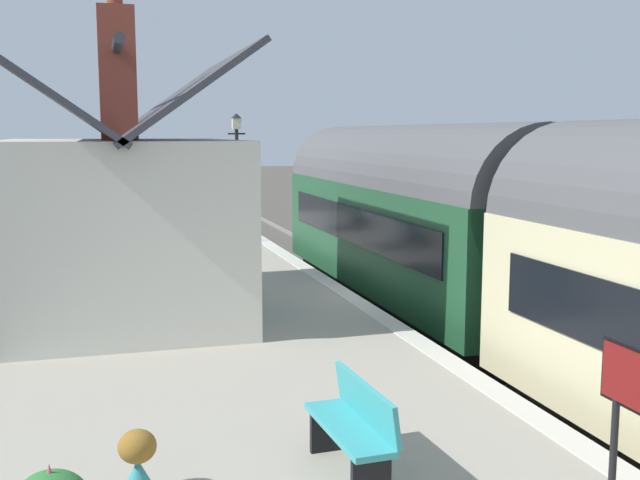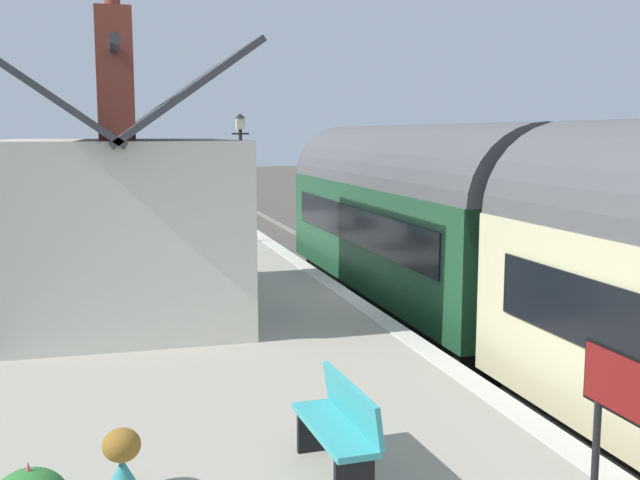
{
  "view_description": "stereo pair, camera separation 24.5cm",
  "coord_description": "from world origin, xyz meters",
  "px_view_note": "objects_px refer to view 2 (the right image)",
  "views": [
    {
      "loc": [
        -13.79,
        5.8,
        4.14
      ],
      "look_at": [
        0.96,
        1.5,
        1.97
      ],
      "focal_mm": 42.61,
      "sensor_mm": 36.0,
      "label": 1
    },
    {
      "loc": [
        -13.85,
        5.56,
        4.14
      ],
      "look_at": [
        0.96,
        1.5,
        1.97
      ],
      "focal_mm": 42.61,
      "sensor_mm": 36.0,
      "label": 2
    }
  ],
  "objects_px": {
    "station_sign_board": "(624,403)",
    "station_building": "(120,219)",
    "bench_by_lamp": "(192,238)",
    "lamp_post_platform": "(241,153)",
    "bench_near_building": "(181,219)",
    "planter_corner_building": "(122,462)",
    "bench_platform_end": "(339,425)",
    "train": "(550,259)"
  },
  "relations": [
    {
      "from": "bench_platform_end",
      "to": "lamp_post_platform",
      "type": "height_order",
      "value": "lamp_post_platform"
    },
    {
      "from": "station_building",
      "to": "bench_by_lamp",
      "type": "height_order",
      "value": "station_building"
    },
    {
      "from": "planter_corner_building",
      "to": "station_sign_board",
      "type": "bearing_deg",
      "value": -118.68
    },
    {
      "from": "train",
      "to": "bench_by_lamp",
      "type": "xyz_separation_m",
      "value": [
        9.5,
        4.5,
        -0.77
      ]
    },
    {
      "from": "bench_by_lamp",
      "to": "lamp_post_platform",
      "type": "distance_m",
      "value": 3.49
    },
    {
      "from": "bench_by_lamp",
      "to": "lamp_post_platform",
      "type": "xyz_separation_m",
      "value": [
        2.22,
        -1.66,
        2.12
      ]
    },
    {
      "from": "bench_platform_end",
      "to": "lamp_post_platform",
      "type": "relative_size",
      "value": 0.38
    },
    {
      "from": "bench_platform_end",
      "to": "bench_near_building",
      "type": "distance_m",
      "value": 17.59
    },
    {
      "from": "bench_by_lamp",
      "to": "planter_corner_building",
      "type": "distance_m",
      "value": 13.23
    },
    {
      "from": "bench_near_building",
      "to": "bench_by_lamp",
      "type": "relative_size",
      "value": 1.0
    },
    {
      "from": "train",
      "to": "station_building",
      "type": "xyz_separation_m",
      "value": [
        3.6,
        6.35,
        0.41
      ]
    },
    {
      "from": "bench_near_building",
      "to": "bench_platform_end",
      "type": "bearing_deg",
      "value": 179.71
    },
    {
      "from": "bench_by_lamp",
      "to": "lamp_post_platform",
      "type": "height_order",
      "value": "lamp_post_platform"
    },
    {
      "from": "planter_corner_building",
      "to": "bench_by_lamp",
      "type": "bearing_deg",
      "value": -8.53
    },
    {
      "from": "station_building",
      "to": "bench_by_lamp",
      "type": "relative_size",
      "value": 4.19
    },
    {
      "from": "station_building",
      "to": "bench_platform_end",
      "type": "height_order",
      "value": "station_building"
    },
    {
      "from": "train",
      "to": "bench_by_lamp",
      "type": "bearing_deg",
      "value": 25.37
    },
    {
      "from": "bench_platform_end",
      "to": "bench_near_building",
      "type": "relative_size",
      "value": 1.01
    },
    {
      "from": "planter_corner_building",
      "to": "station_sign_board",
      "type": "relative_size",
      "value": 0.38
    },
    {
      "from": "station_building",
      "to": "lamp_post_platform",
      "type": "bearing_deg",
      "value": -23.4
    },
    {
      "from": "station_building",
      "to": "bench_by_lamp",
      "type": "bearing_deg",
      "value": -17.4
    },
    {
      "from": "train",
      "to": "lamp_post_platform",
      "type": "bearing_deg",
      "value": 13.63
    },
    {
      "from": "bench_platform_end",
      "to": "planter_corner_building",
      "type": "bearing_deg",
      "value": 86.54
    },
    {
      "from": "train",
      "to": "bench_near_building",
      "type": "xyz_separation_m",
      "value": [
        13.88,
        4.41,
        -0.77
      ]
    },
    {
      "from": "lamp_post_platform",
      "to": "train",
      "type": "bearing_deg",
      "value": -166.37
    },
    {
      "from": "bench_near_building",
      "to": "station_sign_board",
      "type": "distance_m",
      "value": 19.52
    },
    {
      "from": "train",
      "to": "planter_corner_building",
      "type": "bearing_deg",
      "value": 119.01
    },
    {
      "from": "lamp_post_platform",
      "to": "planter_corner_building",
      "type": "bearing_deg",
      "value": 166.68
    },
    {
      "from": "station_sign_board",
      "to": "station_building",
      "type": "bearing_deg",
      "value": 20.87
    },
    {
      "from": "station_building",
      "to": "planter_corner_building",
      "type": "xyz_separation_m",
      "value": [
        -7.19,
        0.11,
        -1.36
      ]
    },
    {
      "from": "station_sign_board",
      "to": "planter_corner_building",
      "type": "bearing_deg",
      "value": 61.32
    },
    {
      "from": "planter_corner_building",
      "to": "bench_near_building",
      "type": "bearing_deg",
      "value": -6.7
    },
    {
      "from": "bench_near_building",
      "to": "planter_corner_building",
      "type": "relative_size",
      "value": 2.35
    },
    {
      "from": "bench_near_building",
      "to": "planter_corner_building",
      "type": "distance_m",
      "value": 17.59
    },
    {
      "from": "lamp_post_platform",
      "to": "station_sign_board",
      "type": "bearing_deg",
      "value": 179.94
    },
    {
      "from": "station_building",
      "to": "lamp_post_platform",
      "type": "xyz_separation_m",
      "value": [
        8.11,
        -3.51,
        0.94
      ]
    },
    {
      "from": "lamp_post_platform",
      "to": "station_sign_board",
      "type": "xyz_separation_m",
      "value": [
        -17.27,
        0.02,
        -1.41
      ]
    },
    {
      "from": "planter_corner_building",
      "to": "station_sign_board",
      "type": "distance_m",
      "value": 4.21
    },
    {
      "from": "train",
      "to": "station_building",
      "type": "height_order",
      "value": "station_building"
    },
    {
      "from": "bench_near_building",
      "to": "station_sign_board",
      "type": "relative_size",
      "value": 0.9
    },
    {
      "from": "bench_by_lamp",
      "to": "lamp_post_platform",
      "type": "bearing_deg",
      "value": -36.86
    },
    {
      "from": "station_building",
      "to": "planter_corner_building",
      "type": "bearing_deg",
      "value": 179.09
    }
  ]
}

